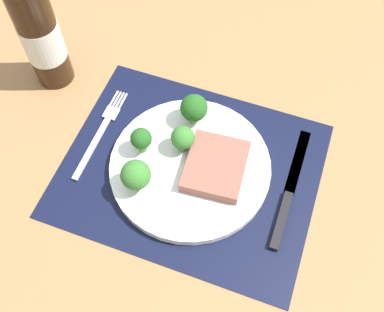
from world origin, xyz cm
name	(u,v)px	position (x,y,z in cm)	size (l,w,h in cm)	color
ground_plane	(190,174)	(0.00, 0.00, -1.50)	(140.00, 110.00, 3.00)	#996D42
placemat	(190,169)	(0.00, 0.00, 0.15)	(42.06, 33.62, 0.30)	black
plate	(190,167)	(0.00, 0.00, 1.10)	(26.70, 26.70, 1.60)	white
steak	(216,166)	(4.19, 0.57, 2.95)	(9.40, 10.91, 2.10)	#8C5647
broccoli_center	(183,138)	(-2.25, 2.62, 4.86)	(3.95, 3.95, 5.09)	#5B8942
broccoli_back_left	(194,108)	(-2.46, 8.65, 5.23)	(4.71, 4.71, 5.80)	#6B994C
broccoli_front_edge	(136,175)	(-6.53, -6.47, 5.45)	(4.79, 4.79, 6.07)	#5B8942
broccoli_near_fork	(141,139)	(-8.43, 0.05, 5.15)	(3.54, 3.54, 5.22)	#5B8942
fork	(101,132)	(-17.25, 1.42, 0.55)	(2.40, 19.20, 0.50)	silver
knife	(288,196)	(16.64, 0.53, 0.60)	(1.80, 23.00, 0.80)	black
wine_bottle	(40,34)	(-31.01, 10.48, 10.77)	(6.94, 6.94, 29.33)	#331E0F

